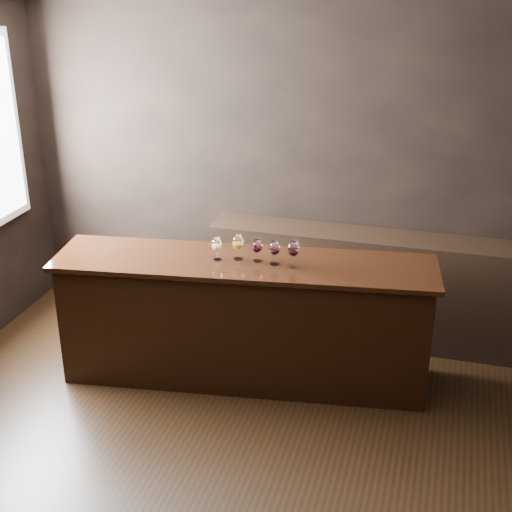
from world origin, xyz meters
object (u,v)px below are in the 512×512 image
(glass_white, at_px, (217,245))
(glass_red_b, at_px, (275,249))
(glass_amber, at_px, (238,243))
(back_bar_shelf, at_px, (365,286))
(bar_counter, at_px, (244,322))
(glass_red_a, at_px, (257,247))
(glass_red_c, at_px, (293,249))

(glass_white, height_order, glass_red_b, glass_red_b)
(glass_amber, bearing_deg, back_bar_shelf, 45.78)
(glass_white, bearing_deg, glass_amber, 20.27)
(bar_counter, bearing_deg, glass_red_a, 4.94)
(glass_red_b, height_order, glass_red_c, glass_red_c)
(bar_counter, xyz_separation_m, glass_red_a, (0.10, 0.02, 0.64))
(glass_red_a, bearing_deg, glass_red_c, -4.31)
(back_bar_shelf, xyz_separation_m, glass_red_a, (-0.71, -0.88, 0.64))
(glass_red_a, relative_size, glass_red_c, 0.87)
(back_bar_shelf, relative_size, glass_red_c, 13.29)
(glass_amber, bearing_deg, glass_white, -159.73)
(glass_red_b, distance_m, glass_red_c, 0.14)
(bar_counter, height_order, back_bar_shelf, bar_counter)
(glass_white, bearing_deg, bar_counter, 9.83)
(bar_counter, xyz_separation_m, back_bar_shelf, (0.81, 0.90, -0.00))
(glass_white, distance_m, glass_amber, 0.16)
(back_bar_shelf, distance_m, glass_red_b, 1.25)
(glass_white, xyz_separation_m, glass_red_c, (0.57, 0.04, 0.02))
(glass_red_a, bearing_deg, glass_white, -169.24)
(back_bar_shelf, xyz_separation_m, glass_red_b, (-0.57, -0.90, 0.65))
(bar_counter, height_order, glass_red_a, glass_red_a)
(glass_red_b, bearing_deg, bar_counter, -178.77)
(back_bar_shelf, relative_size, glass_red_a, 15.33)
(bar_counter, distance_m, glass_red_a, 0.65)
(glass_amber, relative_size, glass_red_a, 1.11)
(glass_amber, relative_size, glass_red_b, 1.06)
(bar_counter, height_order, glass_amber, glass_amber)
(glass_white, xyz_separation_m, glass_red_b, (0.43, 0.04, 0.01))
(back_bar_shelf, height_order, glass_amber, glass_amber)
(back_bar_shelf, bearing_deg, glass_red_a, -128.88)
(back_bar_shelf, distance_m, glass_red_a, 1.30)
(glass_red_a, distance_m, glass_red_b, 0.14)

